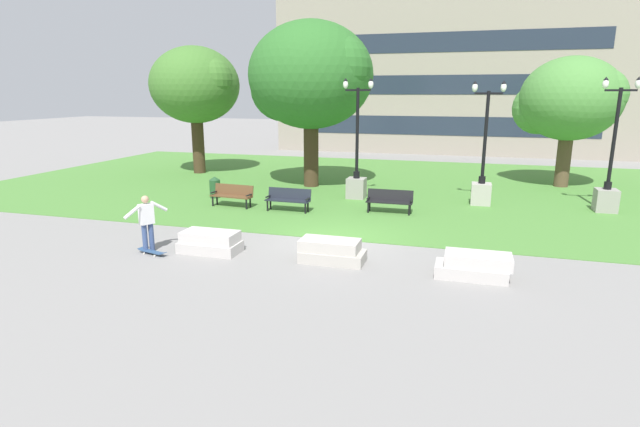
# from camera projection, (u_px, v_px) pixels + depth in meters

# --- Properties ---
(ground_plane) EXTENTS (140.00, 140.00, 0.00)m
(ground_plane) POSITION_uv_depth(u_px,v_px,m) (333.00, 240.00, 16.15)
(ground_plane) COLOR gray
(grass_lawn) EXTENTS (40.00, 20.00, 0.02)m
(grass_lawn) POSITION_uv_depth(u_px,v_px,m) (383.00, 186.00, 25.47)
(grass_lawn) COLOR #4C8438
(grass_lawn) RESTS_ON ground
(concrete_block_center) EXTENTS (1.80, 0.90, 0.64)m
(concrete_block_center) POSITION_uv_depth(u_px,v_px,m) (210.00, 242.00, 14.82)
(concrete_block_center) COLOR #BCB7B2
(concrete_block_center) RESTS_ON ground
(concrete_block_left) EXTENTS (1.81, 0.90, 0.64)m
(concrete_block_left) POSITION_uv_depth(u_px,v_px,m) (331.00, 251.00, 13.99)
(concrete_block_left) COLOR #B2ADA3
(concrete_block_left) RESTS_ON ground
(concrete_block_right) EXTENTS (1.88, 0.90, 0.64)m
(concrete_block_right) POSITION_uv_depth(u_px,v_px,m) (474.00, 266.00, 12.80)
(concrete_block_right) COLOR #BCB7B2
(concrete_block_right) RESTS_ON ground
(person_skateboarder) EXTENTS (0.65, 1.39, 1.71)m
(person_skateboarder) POSITION_uv_depth(u_px,v_px,m) (147.00, 220.00, 14.72)
(person_skateboarder) COLOR #384C7A
(person_skateboarder) RESTS_ON ground
(skateboard) EXTENTS (1.04, 0.44, 0.14)m
(skateboard) POSITION_uv_depth(u_px,v_px,m) (152.00, 252.00, 14.66)
(skateboard) COLOR #2D4C75
(skateboard) RESTS_ON ground
(park_bench_near_left) EXTENTS (1.80, 0.54, 0.90)m
(park_bench_near_left) POSITION_uv_depth(u_px,v_px,m) (390.00, 200.00, 19.59)
(park_bench_near_left) COLOR black
(park_bench_near_left) RESTS_ON grass_lawn
(park_bench_near_right) EXTENTS (1.81, 0.56, 0.90)m
(park_bench_near_right) POSITION_uv_depth(u_px,v_px,m) (288.00, 198.00, 19.88)
(park_bench_near_right) COLOR #1E232D
(park_bench_near_right) RESTS_ON grass_lawn
(park_bench_far_left) EXTENTS (1.84, 0.70, 0.90)m
(park_bench_far_left) POSITION_uv_depth(u_px,v_px,m) (232.00, 194.00, 20.68)
(park_bench_far_left) COLOR brown
(park_bench_far_left) RESTS_ON grass_lawn
(lamp_post_right) EXTENTS (1.32, 0.80, 5.20)m
(lamp_post_right) POSITION_uv_depth(u_px,v_px,m) (608.00, 186.00, 19.67)
(lamp_post_right) COLOR gray
(lamp_post_right) RESTS_ON grass_lawn
(lamp_post_center) EXTENTS (1.32, 0.80, 5.08)m
(lamp_post_center) POSITION_uv_depth(u_px,v_px,m) (482.00, 180.00, 20.94)
(lamp_post_center) COLOR #ADA89E
(lamp_post_center) RESTS_ON grass_lawn
(lamp_post_left) EXTENTS (1.32, 0.80, 5.22)m
(lamp_post_left) POSITION_uv_depth(u_px,v_px,m) (357.00, 175.00, 22.22)
(lamp_post_left) COLOR gray
(lamp_post_left) RESTS_ON grass_lawn
(tree_far_left) EXTENTS (4.99, 4.75, 6.34)m
(tree_far_left) POSITION_uv_depth(u_px,v_px,m) (569.00, 100.00, 24.27)
(tree_far_left) COLOR brown
(tree_far_left) RESTS_ON grass_lawn
(tree_near_left) EXTENTS (6.33, 6.03, 8.00)m
(tree_near_left) POSITION_uv_depth(u_px,v_px,m) (309.00, 77.00, 24.12)
(tree_near_left) COLOR #42301E
(tree_near_left) RESTS_ON grass_lawn
(tree_near_right) EXTENTS (5.30, 5.05, 7.19)m
(tree_near_right) POSITION_uv_depth(u_px,v_px,m) (194.00, 86.00, 28.41)
(tree_near_right) COLOR #42301E
(tree_near_right) RESTS_ON grass_lawn
(trash_bin) EXTENTS (0.49, 0.49, 0.96)m
(trash_bin) POSITION_uv_depth(u_px,v_px,m) (215.00, 187.00, 22.44)
(trash_bin) COLOR #234C28
(trash_bin) RESTS_ON grass_lawn
(building_facade_distant) EXTENTS (27.44, 1.03, 11.97)m
(building_facade_distant) POSITION_uv_depth(u_px,v_px,m) (453.00, 74.00, 36.85)
(building_facade_distant) COLOR gray
(building_facade_distant) RESTS_ON ground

